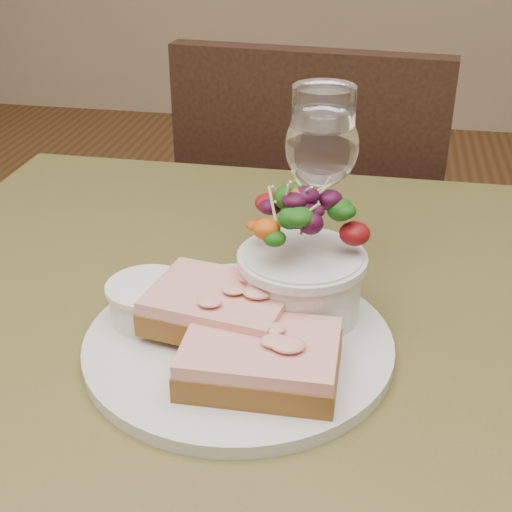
% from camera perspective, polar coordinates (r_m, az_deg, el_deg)
% --- Properties ---
extents(cafe_table, '(0.80, 0.80, 0.75)m').
position_cam_1_polar(cafe_table, '(0.73, -0.71, -12.29)').
color(cafe_table, '#4E4621').
rests_on(cafe_table, ground).
extents(chair_far, '(0.45, 0.45, 0.90)m').
position_cam_1_polar(chair_far, '(1.47, 4.82, -6.26)').
color(chair_far, black).
rests_on(chair_far, ground).
extents(dinner_plate, '(0.27, 0.27, 0.01)m').
position_cam_1_polar(dinner_plate, '(0.63, -1.40, -7.02)').
color(dinner_plate, silver).
rests_on(dinner_plate, cafe_table).
extents(sandwich_front, '(0.13, 0.09, 0.03)m').
position_cam_1_polar(sandwich_front, '(0.58, 0.37, -8.19)').
color(sandwich_front, '#4C3014').
rests_on(sandwich_front, dinner_plate).
extents(sandwich_back, '(0.14, 0.11, 0.03)m').
position_cam_1_polar(sandwich_back, '(0.63, -2.90, -4.11)').
color(sandwich_back, '#4C3014').
rests_on(sandwich_back, dinner_plate).
extents(ramekin, '(0.07, 0.07, 0.04)m').
position_cam_1_polar(ramekin, '(0.65, -8.57, -3.46)').
color(ramekin, silver).
rests_on(ramekin, dinner_plate).
extents(salad_bowl, '(0.11, 0.11, 0.13)m').
position_cam_1_polar(salad_bowl, '(0.64, 3.72, 0.02)').
color(salad_bowl, silver).
rests_on(salad_bowl, dinner_plate).
extents(garnish, '(0.05, 0.04, 0.02)m').
position_cam_1_polar(garnish, '(0.71, -4.53, -1.54)').
color(garnish, '#0A3409').
rests_on(garnish, dinner_plate).
extents(wine_glass, '(0.08, 0.08, 0.18)m').
position_cam_1_polar(wine_glass, '(0.74, 5.29, 8.44)').
color(wine_glass, white).
rests_on(wine_glass, cafe_table).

